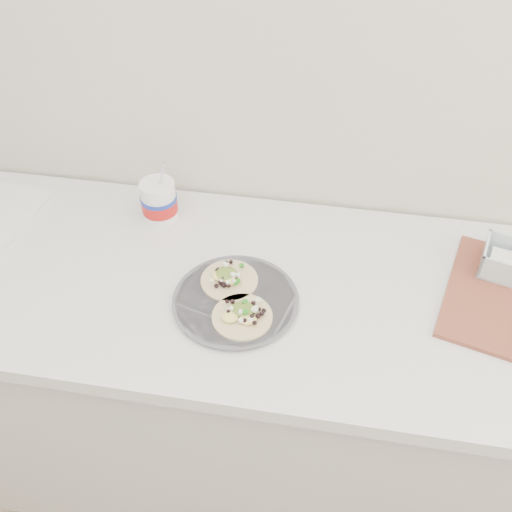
# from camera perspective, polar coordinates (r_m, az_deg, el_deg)

# --- Properties ---
(counter) EXTENTS (2.44, 0.66, 0.90)m
(counter) POSITION_cam_1_polar(r_m,az_deg,el_deg) (1.72, -0.35, -12.79)
(counter) COLOR beige
(counter) RESTS_ON ground
(taco_plate) EXTENTS (0.29, 0.29, 0.04)m
(taco_plate) POSITION_cam_1_polar(r_m,az_deg,el_deg) (1.30, -2.06, -4.20)
(taco_plate) COLOR #54535A
(taco_plate) RESTS_ON counter
(tub) EXTENTS (0.10, 0.10, 0.21)m
(tub) POSITION_cam_1_polar(r_m,az_deg,el_deg) (1.51, -9.64, 5.72)
(tub) COLOR white
(tub) RESTS_ON counter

